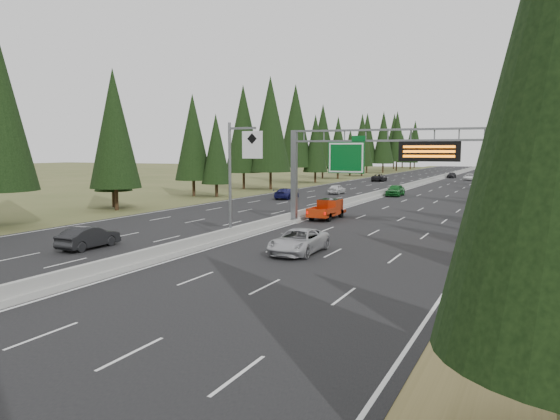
{
  "coord_description": "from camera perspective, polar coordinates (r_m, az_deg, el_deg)",
  "views": [
    {
      "loc": [
        18.95,
        -7.03,
        6.23
      ],
      "look_at": [
        6.14,
        20.0,
        2.94
      ],
      "focal_mm": 35.0,
      "sensor_mm": 36.0,
      "label": 1
    }
  ],
  "objects": [
    {
      "name": "car_ahead_white",
      "position": [
        119.06,
        19.18,
        3.28
      ],
      "size": [
        2.26,
        4.7,
        1.29
      ],
      "primitive_type": "imported",
      "rotation": [
        0.0,
        0.0,
        0.02
      ],
      "color": "white",
      "rests_on": "road"
    },
    {
      "name": "shoulder_right",
      "position": [
        87.25,
        24.55,
        1.64
      ],
      "size": [
        3.6,
        260.0,
        0.06
      ],
      "primitive_type": "cube",
      "color": "olive",
      "rests_on": "ground"
    },
    {
      "name": "car_ahead_dkred",
      "position": [
        77.01,
        22.0,
        1.77
      ],
      "size": [
        1.53,
        4.34,
        1.43
      ],
      "primitive_type": "imported",
      "rotation": [
        0.0,
        0.0,
        -0.0
      ],
      "color": "#5F150D",
      "rests_on": "road"
    },
    {
      "name": "car_ahead_green",
      "position": [
        75.02,
        11.96,
        2.05
      ],
      "size": [
        1.89,
        4.66,
        1.59
      ],
      "primitive_type": "imported",
      "rotation": [
        0.0,
        0.0,
        0.0
      ],
      "color": "#166222",
      "rests_on": "road"
    },
    {
      "name": "road",
      "position": [
        89.28,
        13.06,
        2.14
      ],
      "size": [
        32.0,
        260.0,
        0.08
      ],
      "primitive_type": "cube",
      "color": "black",
      "rests_on": "ground"
    },
    {
      "name": "red_pickup",
      "position": [
        49.43,
        5.09,
        0.22
      ],
      "size": [
        1.89,
        5.31,
        1.73
      ],
      "color": "black",
      "rests_on": "road"
    },
    {
      "name": "silver_minivan",
      "position": [
        32.7,
        1.97,
        -3.29
      ],
      "size": [
        2.45,
        5.21,
        1.44
      ],
      "primitive_type": "imported",
      "rotation": [
        0.0,
        0.0,
        0.01
      ],
      "color": "#B0B0B5",
      "rests_on": "road"
    },
    {
      "name": "sign_gantry",
      "position": [
        43.1,
        11.94,
        4.86
      ],
      "size": [
        16.75,
        0.98,
        7.8
      ],
      "color": "slate",
      "rests_on": "road"
    },
    {
      "name": "car_onc_far",
      "position": [
        110.08,
        10.34,
        3.36
      ],
      "size": [
        2.91,
        5.49,
        1.47
      ],
      "primitive_type": "imported",
      "rotation": [
        0.0,
        0.0,
        3.23
      ],
      "color": "black",
      "rests_on": "road"
    },
    {
      "name": "car_ahead_far",
      "position": [
        127.24,
        17.49,
        3.51
      ],
      "size": [
        1.8,
        3.87,
        1.28
      ],
      "primitive_type": "imported",
      "rotation": [
        0.0,
        0.0,
        -0.08
      ],
      "color": "black",
      "rests_on": "road"
    },
    {
      "name": "tree_row_left",
      "position": [
        84.81,
        -3.58,
        8.55
      ],
      "size": [
        12.46,
        239.83,
        18.91
      ],
      "color": "black",
      "rests_on": "ground"
    },
    {
      "name": "shoulder_left",
      "position": [
        94.67,
        2.47,
        2.52
      ],
      "size": [
        3.6,
        260.0,
        0.06
      ],
      "primitive_type": "cube",
      "color": "#455025",
      "rests_on": "ground"
    },
    {
      "name": "car_onc_near",
      "position": [
        36.32,
        -19.36,
        -2.71
      ],
      "size": [
        1.5,
        4.27,
        1.41
      ],
      "primitive_type": "imported",
      "rotation": [
        0.0,
        0.0,
        3.14
      ],
      "color": "black",
      "rests_on": "road"
    },
    {
      "name": "hov_sign_pole",
      "position": [
        36.92,
        -4.5,
        3.92
      ],
      "size": [
        2.8,
        0.5,
        8.0
      ],
      "color": "slate",
      "rests_on": "road"
    },
    {
      "name": "car_ahead_dkgrey",
      "position": [
        98.94,
        21.57,
        2.68
      ],
      "size": [
        2.27,
        4.93,
        1.4
      ],
      "primitive_type": "imported",
      "rotation": [
        0.0,
        0.0,
        0.07
      ],
      "color": "black",
      "rests_on": "road"
    },
    {
      "name": "median_barrier",
      "position": [
        89.25,
        13.06,
        2.38
      ],
      "size": [
        0.7,
        260.0,
        0.85
      ],
      "color": "gray",
      "rests_on": "road"
    },
    {
      "name": "car_onc_white",
      "position": [
        77.47,
        5.98,
        2.19
      ],
      "size": [
        1.76,
        3.98,
        1.33
      ],
      "primitive_type": "imported",
      "rotation": [
        0.0,
        0.0,
        3.09
      ],
      "color": "silver",
      "rests_on": "road"
    },
    {
      "name": "car_onc_blue",
      "position": [
        69.11,
        0.67,
        1.73
      ],
      "size": [
        2.01,
        4.7,
        1.35
      ],
      "primitive_type": "imported",
      "rotation": [
        0.0,
        0.0,
        3.17
      ],
      "color": "#171853",
      "rests_on": "road"
    }
  ]
}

